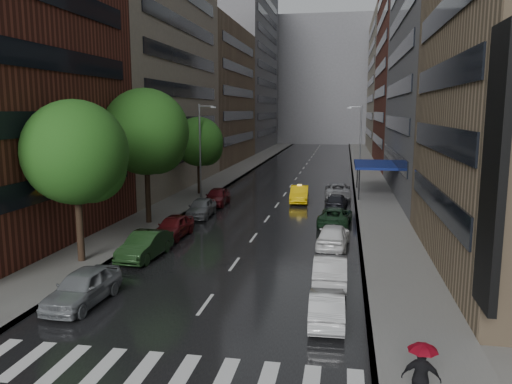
{
  "coord_description": "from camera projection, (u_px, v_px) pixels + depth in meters",
  "views": [
    {
      "loc": [
        5.93,
        -16.46,
        8.59
      ],
      "look_at": [
        0.0,
        16.98,
        3.0
      ],
      "focal_mm": 35.0,
      "sensor_mm": 36.0,
      "label": 1
    }
  ],
  "objects": [
    {
      "name": "ground",
      "position": [
        176.0,
        346.0,
        18.41
      ],
      "size": [
        220.0,
        220.0,
        0.0
      ],
      "primitive_type": "plane",
      "color": "gray",
      "rests_on": "ground"
    },
    {
      "name": "road",
      "position": [
        299.0,
        175.0,
        66.98
      ],
      "size": [
        14.0,
        140.0,
        0.01
      ],
      "primitive_type": "cube",
      "color": "black",
      "rests_on": "ground"
    },
    {
      "name": "sidewalk_left",
      "position": [
        234.0,
        173.0,
        68.52
      ],
      "size": [
        4.0,
        140.0,
        0.15
      ],
      "primitive_type": "cube",
      "color": "gray",
      "rests_on": "ground"
    },
    {
      "name": "sidewalk_right",
      "position": [
        367.0,
        176.0,
        65.42
      ],
      "size": [
        4.0,
        140.0,
        0.15
      ],
      "primitive_type": "cube",
      "color": "gray",
      "rests_on": "ground"
    },
    {
      "name": "crosswalk",
      "position": [
        162.0,
        374.0,
        16.43
      ],
      "size": [
        13.15,
        2.8,
        0.01
      ],
      "color": "silver",
      "rests_on": "ground"
    },
    {
      "name": "buildings_left",
      "position": [
        207.0,
        61.0,
        75.51
      ],
      "size": [
        8.0,
        108.0,
        38.0
      ],
      "color": "maroon",
      "rests_on": "ground"
    },
    {
      "name": "buildings_right",
      "position": [
        414.0,
        63.0,
        68.47
      ],
      "size": [
        8.05,
        109.1,
        36.0
      ],
      "color": "#937A5B",
      "rests_on": "ground"
    },
    {
      "name": "building_far",
      "position": [
        323.0,
        81.0,
        130.45
      ],
      "size": [
        40.0,
        14.0,
        32.0
      ],
      "primitive_type": "cube",
      "color": "slate",
      "rests_on": "ground"
    },
    {
      "name": "tree_near",
      "position": [
        75.0,
        152.0,
        27.33
      ],
      "size": [
        5.77,
        5.77,
        9.19
      ],
      "color": "#382619",
      "rests_on": "ground"
    },
    {
      "name": "tree_mid",
      "position": [
        146.0,
        132.0,
        36.88
      ],
      "size": [
        6.4,
        6.4,
        10.21
      ],
      "color": "#382619",
      "rests_on": "ground"
    },
    {
      "name": "tree_far",
      "position": [
        199.0,
        142.0,
        50.36
      ],
      "size": [
        4.98,
        4.98,
        7.93
      ],
      "color": "#382619",
      "rests_on": "ground"
    },
    {
      "name": "taxi",
      "position": [
        299.0,
        194.0,
        46.93
      ],
      "size": [
        1.84,
        4.77,
        1.55
      ],
      "primitive_type": "imported",
      "rotation": [
        0.0,
        0.0,
        0.04
      ],
      "color": "#EAB70C",
      "rests_on": "ground"
    },
    {
      "name": "parked_cars_left",
      "position": [
        175.0,
        225.0,
        34.27
      ],
      "size": [
        2.04,
        28.66,
        1.58
      ],
      "color": "gray",
      "rests_on": "ground"
    },
    {
      "name": "parked_cars_right",
      "position": [
        335.0,
        218.0,
        36.83
      ],
      "size": [
        2.69,
        34.59,
        1.58
      ],
      "color": "silver",
      "rests_on": "ground"
    },
    {
      "name": "ped_red_umbrella",
      "position": [
        422.0,
        370.0,
        14.08
      ],
      "size": [
        1.15,
        0.82,
        2.01
      ],
      "color": "black",
      "rests_on": "sidewalk_right"
    },
    {
      "name": "street_lamp_left",
      "position": [
        201.0,
        149.0,
        48.09
      ],
      "size": [
        1.74,
        0.22,
        9.0
      ],
      "color": "gray",
      "rests_on": "sidewalk_left"
    },
    {
      "name": "street_lamp_right",
      "position": [
        360.0,
        141.0,
        60.0
      ],
      "size": [
        1.74,
        0.22,
        9.0
      ],
      "color": "gray",
      "rests_on": "sidewalk_right"
    },
    {
      "name": "awning",
      "position": [
        375.0,
        165.0,
        50.35
      ],
      "size": [
        4.0,
        8.0,
        3.12
      ],
      "color": "navy",
      "rests_on": "sidewalk_right"
    }
  ]
}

